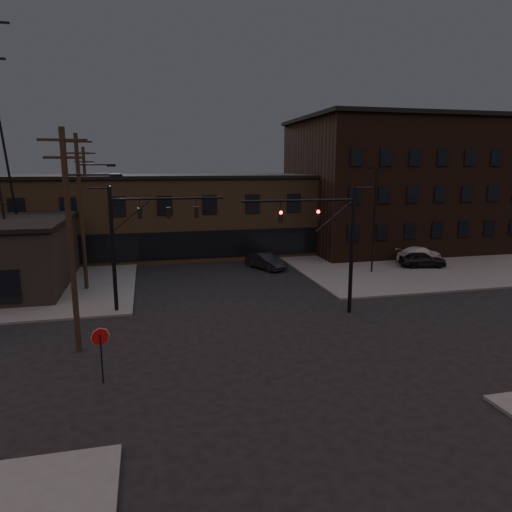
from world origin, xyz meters
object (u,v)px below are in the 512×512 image
Objects in this scene: traffic_signal_near at (335,237)px; parked_car_lot_a at (423,259)px; car_crossing at (265,261)px; stop_sign at (101,343)px; traffic_signal_far at (133,234)px; parked_car_lot_b at (419,254)px.

traffic_signal_near is 17.03m from parked_car_lot_a.
car_crossing is (-0.91, 13.38, -4.22)m from traffic_signal_near.
stop_sign is 23.47m from car_crossing.
stop_sign is 31.23m from parked_car_lot_a.
traffic_signal_near is at bearing -16.17° from traffic_signal_far.
parked_car_lot_b is 1.15× the size of car_crossing.
parked_car_lot_b is at bearing 34.47° from stop_sign.
traffic_signal_far reaches higher than stop_sign.
parked_car_lot_b is at bearing -14.52° from parked_car_lot_a.
traffic_signal_near is 15.17m from stop_sign.
traffic_signal_far reaches higher than parked_car_lot_b.
traffic_signal_near is 1.00× the size of traffic_signal_far.
traffic_signal_far is at bearing 89.69° from parked_car_lot_b.
parked_car_lot_a is 14.33m from car_crossing.
parked_car_lot_a is 0.82× the size of parked_car_lot_b.
traffic_signal_near and traffic_signal_far have the same top height.
stop_sign reaches higher than parked_car_lot_a.
stop_sign is at bearing 105.41° from parked_car_lot_b.
parked_car_lot_a is at bearing -37.63° from car_crossing.
stop_sign is 0.57× the size of car_crossing.
traffic_signal_near reaches higher than parked_car_lot_b.
traffic_signal_far is 1.61× the size of parked_car_lot_b.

